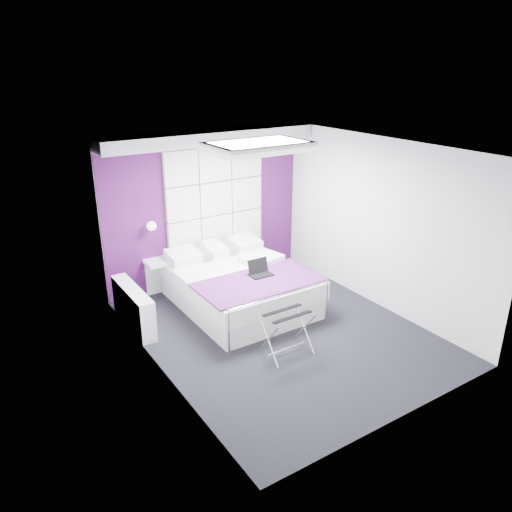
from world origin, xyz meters
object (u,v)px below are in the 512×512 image
Objects in this scene: wall_lamp at (151,225)px; laptop at (259,271)px; radiator at (133,307)px; luggage_rack at (287,333)px; nightstand at (161,261)px; bed at (239,286)px.

wall_lamp is 1.86m from laptop.
radiator is 1.91m from laptop.
luggage_rack is at bearing -105.09° from laptop.
nightstand is at bearing -20.79° from wall_lamp.
laptop is at bearing -68.58° from bed.
radiator is 0.54× the size of bed.
bed is 0.52m from laptop.
wall_lamp is at bearing 130.51° from laptop.
bed is (0.99, -1.02, -0.89)m from wall_lamp.
laptop is at bearing 73.60° from luggage_rack.
nightstand is 0.82× the size of luggage_rack.
radiator is 1.99× the size of luggage_rack.
radiator reaches higher than luggage_rack.
nightstand is (0.75, 0.72, 0.31)m from radiator.
nightstand is 1.68m from laptop.
bed is at bearing -8.97° from radiator.
bed is at bearing 82.31° from luggage_rack.
wall_lamp is 0.62m from nightstand.
laptop is (1.77, -0.61, 0.38)m from radiator.
wall_lamp is 1.35m from radiator.
radiator is at bearing 171.03° from bed.
luggage_rack is 1.28m from laptop.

